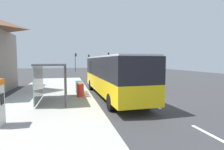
{
  "coord_description": "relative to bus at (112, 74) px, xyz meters",
  "views": [
    {
      "loc": [
        -5.07,
        -11.51,
        2.88
      ],
      "look_at": [
        -1.0,
        4.98,
        1.5
      ],
      "focal_mm": 28.64,
      "sensor_mm": 36.0,
      "label": 1
    }
  ],
  "objects": [
    {
      "name": "ground_plane",
      "position": [
        1.71,
        12.0,
        -1.86
      ],
      "size": [
        56.0,
        92.0,
        0.04
      ],
      "primitive_type": "cube",
      "color": "#38383A"
    },
    {
      "name": "lane_stripe_seg_7",
      "position": [
        1.96,
        27.0,
        -1.84
      ],
      "size": [
        0.16,
        2.2,
        0.01
      ],
      "primitive_type": "cube",
      "color": "silver",
      "rests_on": "ground"
    },
    {
      "name": "sidewalk_platform",
      "position": [
        -4.69,
        0.0,
        -1.75
      ],
      "size": [
        6.2,
        30.0,
        0.18
      ],
      "primitive_type": "cube",
      "color": "#ADAAA3",
      "rests_on": "ground"
    },
    {
      "name": "recycling_bin_red",
      "position": [
        -2.49,
        -0.09,
        -1.19
      ],
      "size": [
        0.52,
        0.52,
        0.95
      ],
      "primitive_type": "cylinder",
      "color": "red",
      "rests_on": "sidewalk_platform"
    },
    {
      "name": "recycling_bin_orange",
      "position": [
        -2.49,
        0.61,
        -1.19
      ],
      "size": [
        0.52,
        0.52,
        0.95
      ],
      "primitive_type": "cylinder",
      "color": "orange",
      "rests_on": "sidewalk_platform"
    },
    {
      "name": "lane_stripe_seg_6",
      "position": [
        1.96,
        22.0,
        -1.84
      ],
      "size": [
        0.16,
        2.2,
        0.01
      ],
      "primitive_type": "cube",
      "color": "silver",
      "rests_on": "ground"
    },
    {
      "name": "lane_stripe_seg_4",
      "position": [
        1.96,
        12.0,
        -1.84
      ],
      "size": [
        0.16,
        2.2,
        0.01
      ],
      "primitive_type": "cube",
      "color": "silver",
      "rests_on": "ground"
    },
    {
      "name": "lane_stripe_seg_5",
      "position": [
        1.96,
        17.0,
        -1.84
      ],
      "size": [
        0.16,
        2.2,
        0.01
      ],
      "primitive_type": "cube",
      "color": "silver",
      "rests_on": "ground"
    },
    {
      "name": "lane_stripe_seg_2",
      "position": [
        1.96,
        2.0,
        -1.84
      ],
      "size": [
        0.16,
        2.2,
        0.01
      ],
      "primitive_type": "cube",
      "color": "silver",
      "rests_on": "ground"
    },
    {
      "name": "sedan_near",
      "position": [
        4.01,
        30.97,
        -1.05
      ],
      "size": [
        1.95,
        4.45,
        1.52
      ],
      "color": "navy",
      "rests_on": "ground"
    },
    {
      "name": "traffic_light_median",
      "position": [
        2.12,
        35.15,
        1.18
      ],
      "size": [
        0.49,
        0.28,
        4.51
      ],
      "color": "#2D2D2D",
      "rests_on": "ground"
    },
    {
      "name": "lane_stripe_seg_0",
      "position": [
        1.96,
        -8.0,
        -1.84
      ],
      "size": [
        0.16,
        2.2,
        0.01
      ],
      "primitive_type": "cube",
      "color": "silver",
      "rests_on": "ground"
    },
    {
      "name": "traffic_light_far_side",
      "position": [
        -1.39,
        34.35,
        1.39
      ],
      "size": [
        0.49,
        0.28,
        4.85
      ],
      "color": "#2D2D2D",
      "rests_on": "ground"
    },
    {
      "name": "bus",
      "position": [
        0.0,
        0.0,
        0.0
      ],
      "size": [
        2.77,
        11.07,
        3.21
      ],
      "color": "yellow",
      "rests_on": "ground"
    },
    {
      "name": "bus_shelter",
      "position": [
        -4.7,
        -1.11,
        0.25
      ],
      "size": [
        1.8,
        4.0,
        2.5
      ],
      "color": "#4C4C51",
      "rests_on": "sidewalk_platform"
    },
    {
      "name": "recycling_bin_blue",
      "position": [
        -2.49,
        2.01,
        -1.19
      ],
      "size": [
        0.52,
        0.52,
        0.95
      ],
      "primitive_type": "cylinder",
      "color": "blue",
      "rests_on": "sidewalk_platform"
    },
    {
      "name": "lane_stripe_seg_1",
      "position": [
        1.96,
        -3.0,
        -1.84
      ],
      "size": [
        0.16,
        2.2,
        0.01
      ],
      "primitive_type": "cube",
      "color": "silver",
      "rests_on": "ground"
    },
    {
      "name": "white_van",
      "position": [
        3.91,
        21.17,
        -0.5
      ],
      "size": [
        2.1,
        5.23,
        2.3
      ],
      "color": "white",
      "rests_on": "ground"
    },
    {
      "name": "traffic_light_near_side",
      "position": [
        7.21,
        33.55,
        1.51
      ],
      "size": [
        0.49,
        0.28,
        5.05
      ],
      "color": "#2D2D2D",
      "rests_on": "ground"
    },
    {
      "name": "lane_stripe_seg_3",
      "position": [
        1.96,
        7.0,
        -1.84
      ],
      "size": [
        0.16,
        2.2,
        0.01
      ],
      "primitive_type": "cube",
      "color": "silver",
      "rests_on": "ground"
    },
    {
      "name": "recycling_bin_green",
      "position": [
        -2.49,
        1.31,
        -1.19
      ],
      "size": [
        0.52,
        0.52,
        0.95
      ],
      "primitive_type": "cylinder",
      "color": "green",
      "rests_on": "sidewalk_platform"
    }
  ]
}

